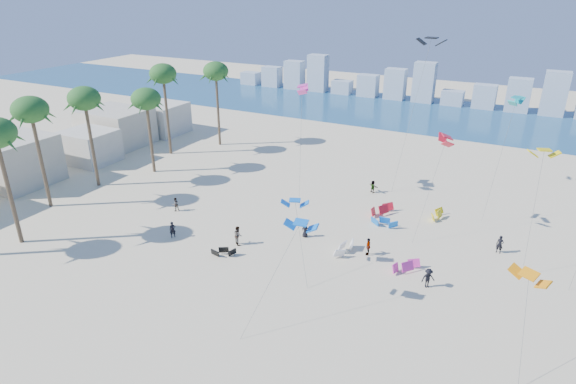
% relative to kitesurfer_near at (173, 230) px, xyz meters
% --- Properties ---
extents(ground, '(220.00, 220.00, 0.00)m').
position_rel_kitesurfer_near_xyz_m(ground, '(6.77, -9.70, -0.85)').
color(ground, beige).
rests_on(ground, ground).
extents(ocean, '(220.00, 220.00, 0.00)m').
position_rel_kitesurfer_near_xyz_m(ocean, '(6.77, 62.30, -0.84)').
color(ocean, navy).
rests_on(ocean, ground).
extents(kitesurfer_near, '(0.71, 0.74, 1.70)m').
position_rel_kitesurfer_near_xyz_m(kitesurfer_near, '(0.00, 0.00, 0.00)').
color(kitesurfer_near, black).
rests_on(kitesurfer_near, ground).
extents(kitesurfer_mid, '(1.18, 1.14, 1.92)m').
position_rel_kitesurfer_near_xyz_m(kitesurfer_mid, '(6.56, 1.87, 0.11)').
color(kitesurfer_mid, gray).
rests_on(kitesurfer_mid, ground).
extents(kitesurfers_far, '(33.98, 18.26, 1.78)m').
position_rel_kitesurfer_near_xyz_m(kitesurfers_far, '(16.34, 8.55, -0.02)').
color(kitesurfers_far, black).
rests_on(kitesurfers_far, ground).
extents(grounded_kites, '(18.82, 19.57, 1.06)m').
position_rel_kitesurfer_near_xyz_m(grounded_kites, '(17.91, 9.54, -0.38)').
color(grounded_kites, black).
rests_on(grounded_kites, ground).
extents(flying_kites, '(32.83, 34.47, 18.55)m').
position_rel_kitesurfer_near_xyz_m(flying_kites, '(20.80, 12.70, 10.60)').
color(flying_kites, blue).
rests_on(flying_kites, ground).
extents(palm_row, '(8.58, 44.80, 13.28)m').
position_rel_kitesurfer_near_xyz_m(palm_row, '(-15.72, 6.44, 10.13)').
color(palm_row, brown).
rests_on(palm_row, ground).
extents(beachfront_buildings, '(11.50, 43.00, 6.00)m').
position_rel_kitesurfer_near_xyz_m(beachfront_buildings, '(-26.92, 11.11, 1.82)').
color(beachfront_buildings, beige).
rests_on(beachfront_buildings, ground).
extents(distant_skyline, '(85.00, 3.00, 8.40)m').
position_rel_kitesurfer_near_xyz_m(distant_skyline, '(5.58, 72.30, 2.24)').
color(distant_skyline, '#9EADBF').
rests_on(distant_skyline, ground).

